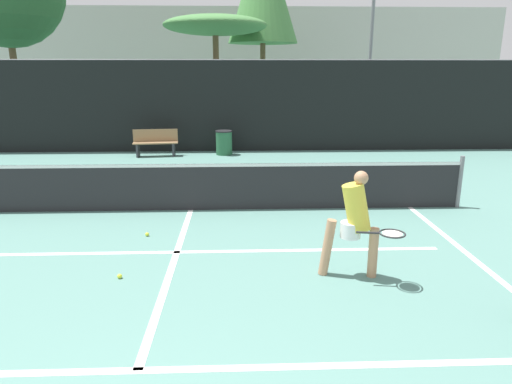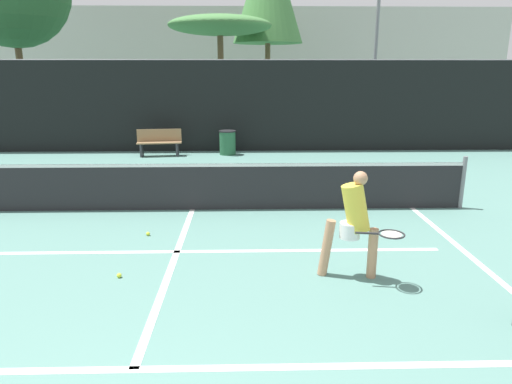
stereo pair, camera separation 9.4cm
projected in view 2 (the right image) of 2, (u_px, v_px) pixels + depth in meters
court_baseline_near at (134, 369)px, 4.34m from camera, size 11.00×0.10×0.01m
court_service_line at (177, 252)px, 7.14m from camera, size 8.25×0.10×0.01m
court_center_mark at (174, 260)px, 6.81m from camera, size 0.10×5.10×0.01m
court_sideline_right at (472, 257)px, 6.91m from camera, size 0.10×6.10×0.01m
net at (192, 185)px, 9.14m from camera, size 11.09×0.09×1.07m
fence_back at (213, 106)px, 15.47m from camera, size 24.00×0.06×3.07m
player_practicing at (354, 221)px, 6.09m from camera, size 1.09×0.64×1.49m
tennis_ball_scattered_1 at (148, 234)px, 7.82m from camera, size 0.07×0.07×0.07m
tennis_ball_scattered_6 at (119, 275)px, 6.25m from camera, size 0.07×0.07×0.07m
courtside_bench at (159, 142)px, 14.89m from camera, size 1.47×0.54×0.86m
trash_bin at (228, 142)px, 15.12m from camera, size 0.56×0.56×0.80m
parked_car at (210, 125)px, 18.14m from camera, size 1.78×4.65×1.46m
tree_west at (220, 26)px, 20.94m from camera, size 4.77×4.77×5.14m
building_far at (228, 61)px, 30.12m from camera, size 36.00×2.40×6.50m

